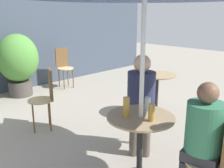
{
  "coord_description": "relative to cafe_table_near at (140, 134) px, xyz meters",
  "views": [
    {
      "loc": [
        -1.7,
        -1.45,
        1.72
      ],
      "look_at": [
        0.2,
        0.44,
        0.97
      ],
      "focal_mm": 42.0,
      "sensor_mm": 36.0,
      "label": 1
    }
  ],
  "objects": [
    {
      "name": "seated_person_0",
      "position": [
        0.09,
        -0.6,
        0.17
      ],
      "size": [
        0.32,
        0.34,
        1.17
      ],
      "rotation": [
        0.0,
        0.0,
        3.29
      ],
      "color": "#2D2D33",
      "rests_on": "ground_plane"
    },
    {
      "name": "cafe_table_near",
      "position": [
        0.0,
        0.0,
        0.0
      ],
      "size": [
        0.67,
        0.67,
        0.72
      ],
      "color": "black",
      "rests_on": "ground_plane"
    },
    {
      "name": "cafe_table_far",
      "position": [
        1.59,
        0.93,
        -0.02
      ],
      "size": [
        0.62,
        0.62,
        0.72
      ],
      "color": "black",
      "rests_on": "ground_plane"
    },
    {
      "name": "bistro_chair_2",
      "position": [
        1.53,
        3.51,
        0.02
      ],
      "size": [
        0.36,
        0.38,
        0.91
      ],
      "rotation": [
        0.0,
        0.0,
        6.17
      ],
      "color": "tan",
      "rests_on": "ground_plane"
    },
    {
      "name": "beer_glass_2",
      "position": [
        -0.02,
        -0.14,
        0.28
      ],
      "size": [
        0.06,
        0.06,
        0.17
      ],
      "color": "#B28433",
      "rests_on": "cafe_table_near"
    },
    {
      "name": "seated_person_1",
      "position": [
        0.47,
        0.38,
        0.21
      ],
      "size": [
        0.43,
        0.42,
        1.23
      ],
      "rotation": [
        0.0,
        0.0,
        -0.9
      ],
      "color": "brown",
      "rests_on": "ground_plane"
    },
    {
      "name": "beer_glass_0",
      "position": [
        0.14,
        0.03,
        0.27
      ],
      "size": [
        0.06,
        0.06,
        0.15
      ],
      "color": "silver",
      "rests_on": "cafe_table_near"
    },
    {
      "name": "potted_plant_1",
      "position": [
        0.49,
        3.62,
        0.21
      ],
      "size": [
        0.83,
        0.83,
        1.29
      ],
      "color": "#47423D",
      "rests_on": "ground_plane"
    },
    {
      "name": "beer_glass_1",
      "position": [
        -0.11,
        0.1,
        0.29
      ],
      "size": [
        0.06,
        0.06,
        0.2
      ],
      "color": "#B28433",
      "rests_on": "cafe_table_near"
    },
    {
      "name": "bistro_chair_1",
      "position": [
        0.58,
        0.46,
        0.02
      ],
      "size": [
        0.42,
        0.41,
        0.91
      ],
      "rotation": [
        0.0,
        0.0,
        -0.9
      ],
      "color": "tan",
      "rests_on": "ground_plane"
    },
    {
      "name": "bistro_chair_0",
      "position": [
        0.11,
        -0.74,
        0.02
      ],
      "size": [
        0.36,
        0.38,
        0.91
      ],
      "rotation": [
        0.0,
        0.0,
        -2.99
      ],
      "color": "tan",
      "rests_on": "ground_plane"
    },
    {
      "name": "bistro_chair_3",
      "position": [
        0.02,
        1.79,
        0.02
      ],
      "size": [
        0.41,
        0.4,
        0.91
      ],
      "rotation": [
        0.0,
        0.0,
        4.24
      ],
      "color": "tan",
      "rests_on": "ground_plane"
    }
  ]
}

